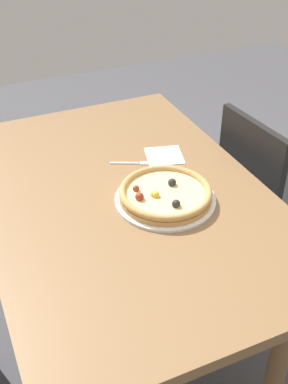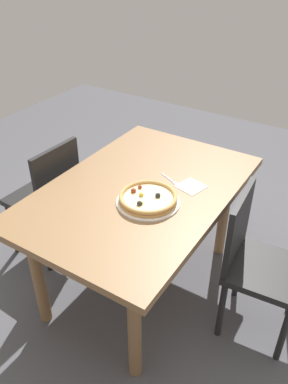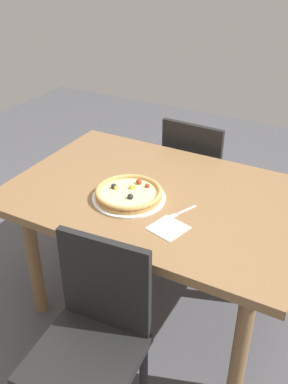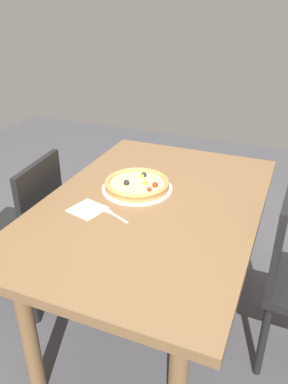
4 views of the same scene
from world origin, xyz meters
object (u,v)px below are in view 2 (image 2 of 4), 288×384
at_px(chair_far, 255,261).
at_px(pizza, 148,198).
at_px(plate, 148,202).
at_px(chair_near, 48,196).
at_px(fork, 171,181).
at_px(napkin, 191,186).
at_px(dining_table, 140,201).

xyz_separation_m(chair_far, pizza, (0.17, -0.58, 0.30)).
xyz_separation_m(chair_far, plate, (0.17, -0.58, 0.27)).
height_order(chair_near, pizza, chair_near).
distance_m(chair_near, chair_far, 1.40).
relative_size(plate, pizza, 1.09).
relative_size(fork, napkin, 1.12).
relative_size(chair_far, napkin, 6.32).
bearing_deg(plate, dining_table, -130.86).
relative_size(chair_near, pizza, 2.79).
height_order(pizza, napkin, pizza).
relative_size(chair_near, napkin, 6.32).
relative_size(chair_far, plate, 2.56).
bearing_deg(chair_near, chair_far, -82.27).
bearing_deg(pizza, napkin, 154.63).
height_order(dining_table, plate, plate).
xyz_separation_m(dining_table, napkin, (-0.17, 0.24, 0.10)).
distance_m(plate, pizza, 0.03).
height_order(chair_far, plate, chair_far).
distance_m(plate, napkin, 0.29).
height_order(chair_near, chair_far, same).
height_order(plate, fork, plate).
height_order(dining_table, chair_near, chair_near).
relative_size(chair_near, plate, 2.56).
distance_m(pizza, fork, 0.26).
xyz_separation_m(plate, pizza, (0.00, -0.00, 0.03)).
xyz_separation_m(dining_table, pizza, (0.10, 0.11, 0.12)).
distance_m(dining_table, pizza, 0.20).
bearing_deg(napkin, plate, -25.27).
bearing_deg(dining_table, chair_far, 95.78).
distance_m(pizza, napkin, 0.30).
bearing_deg(plate, chair_near, -92.01).
bearing_deg(chair_far, pizza, -78.41).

